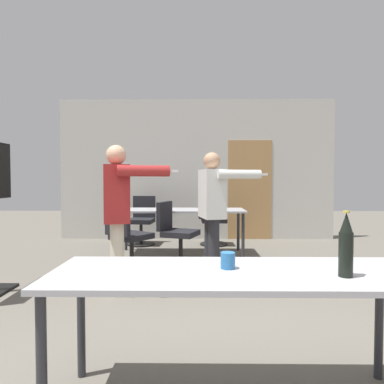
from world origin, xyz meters
The scene contains 11 objects.
back_wall centered at (0.03, 5.65, 1.44)m, with size 5.68×0.12×2.90m.
conference_table_near centered at (0.20, 0.32, 0.67)m, with size 1.97×0.67×0.74m.
conference_table_far centered at (-0.26, 4.14, 0.68)m, with size 2.09×0.73×0.74m.
person_right_polo centered at (-0.86, 2.19, 0.95)m, with size 0.87×0.68×1.61m.
person_far_watching centered at (0.20, 2.73, 0.94)m, with size 0.83×0.64×1.57m.
office_chair_near_pushed centered at (-0.96, 3.19, 0.42)m, with size 0.67×0.68×0.90m.
office_chair_mid_tucked centered at (-1.05, 4.99, 0.43)m, with size 0.52×0.57×0.92m.
office_chair_far_right centered at (0.25, 4.94, 0.44)m, with size 0.56×0.52×0.93m.
office_chair_far_left centered at (-0.31, 3.53, 0.42)m, with size 0.64×0.60×0.91m.
beer_bottle centered at (0.74, 0.22, 0.90)m, with size 0.07×0.07×0.33m.
drink_cup centered at (0.16, 0.37, 0.79)m, with size 0.08×0.08×0.09m.
Camera 1 is at (-0.01, -1.50, 1.23)m, focal length 32.00 mm.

